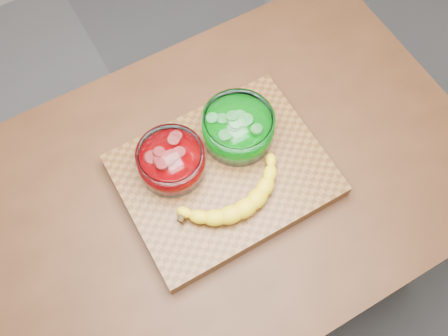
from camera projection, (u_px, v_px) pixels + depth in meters
ground at (224, 271)px, 1.96m from camera, size 3.50×3.50×0.00m
counter at (224, 237)px, 1.56m from camera, size 1.20×0.80×0.90m
cutting_board at (224, 175)px, 1.13m from camera, size 0.45×0.35×0.04m
bowl_red at (171, 161)px, 1.09m from camera, size 0.15×0.15×0.07m
bowl_green at (238, 128)px, 1.12m from camera, size 0.16×0.16×0.08m
banana at (235, 196)px, 1.07m from camera, size 0.29×0.13×0.04m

